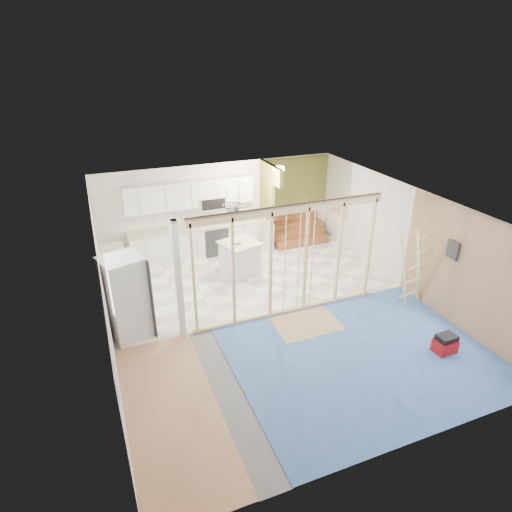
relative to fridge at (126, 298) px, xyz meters
name	(u,v)px	position (x,y,z in m)	size (l,w,h in m)	color
room	(276,264)	(3.10, -0.45, 0.40)	(7.01, 8.01, 2.61)	slate
floor_overlays	(276,313)	(3.18, -0.39, -0.89)	(7.00, 8.00, 0.03)	white
stud_frame	(267,254)	(2.89, -0.45, 0.68)	(4.66, 0.14, 2.60)	beige
base_cabinets	(172,250)	(1.50, 2.91, -0.43)	(4.45, 2.24, 0.93)	white
upper_cabinets	(192,195)	(2.27, 3.37, 0.92)	(3.60, 0.41, 0.85)	white
green_partition	(288,213)	(5.15, 3.21, 0.05)	(2.25, 1.51, 2.60)	olive
pot_rack	(233,208)	(2.80, 1.44, 1.10)	(0.52, 0.52, 0.72)	black
sheathing_panel	(474,277)	(6.58, -2.45, 0.40)	(0.02, 4.00, 2.60)	tan
electrical_panel	(453,250)	(6.53, -1.85, 0.75)	(0.04, 0.30, 0.40)	#333438
ceiling_light	(279,169)	(4.50, 2.55, 1.64)	(0.32, 0.32, 0.08)	#FFEABF
fridge	(126,298)	(0.00, 0.00, 0.00)	(0.99, 0.96, 1.80)	silver
island	(240,258)	(3.08, 1.78, -0.45)	(1.13, 1.13, 0.90)	white
bowl	(237,242)	(3.02, 1.78, 0.03)	(0.23, 0.23, 0.06)	silver
soap_bottle_a	(198,223)	(2.32, 3.13, 0.17)	(0.11, 0.11, 0.28)	silver
soap_bottle_b	(244,216)	(3.78, 3.32, 0.12)	(0.08, 0.09, 0.19)	silver
toolbox	(445,344)	(5.70, -2.90, -0.71)	(0.43, 0.33, 0.40)	#A00E10
ladder	(413,267)	(6.22, -1.15, 0.06)	(1.01, 0.07, 1.88)	#D1C380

